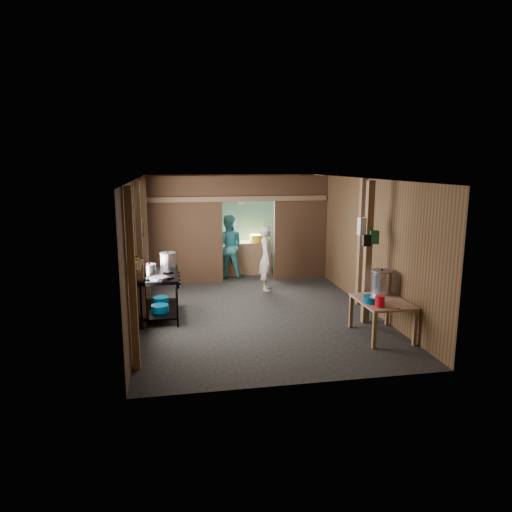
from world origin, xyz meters
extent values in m
cube|color=black|center=(0.00, 0.00, 0.00)|extent=(4.50, 7.00, 0.00)
cube|color=#4B4845|center=(0.00, 0.00, 2.60)|extent=(4.50, 7.00, 0.00)
cube|color=brown|center=(0.00, 3.50, 1.30)|extent=(4.50, 0.00, 2.60)
cube|color=brown|center=(0.00, -3.50, 1.30)|extent=(4.50, 0.00, 2.60)
cube|color=brown|center=(-2.25, 0.00, 1.30)|extent=(0.00, 7.00, 2.60)
cube|color=brown|center=(2.25, 0.00, 1.30)|extent=(0.00, 7.00, 2.60)
cube|color=brown|center=(-1.32, 2.20, 1.30)|extent=(1.85, 0.10, 2.60)
cube|color=brown|center=(1.57, 2.20, 1.30)|extent=(1.35, 0.10, 2.60)
cube|color=brown|center=(0.25, 2.20, 2.30)|extent=(1.30, 0.10, 0.60)
cube|color=#66B3AF|center=(0.00, 3.44, 1.25)|extent=(4.40, 0.06, 2.50)
cube|color=brown|center=(0.30, 2.95, 0.42)|extent=(1.20, 0.50, 0.85)
cylinder|color=white|center=(0.25, 3.40, 1.90)|extent=(0.20, 0.03, 0.20)
cube|color=brown|center=(-2.18, -2.60, 1.30)|extent=(0.10, 0.12, 2.60)
cube|color=brown|center=(-2.18, -0.80, 1.30)|extent=(0.10, 0.12, 2.60)
cube|color=brown|center=(-2.18, 1.20, 1.30)|extent=(0.10, 0.12, 2.60)
cube|color=brown|center=(2.18, -0.20, 1.30)|extent=(0.10, 0.12, 2.60)
cube|color=brown|center=(1.85, -1.30, 1.30)|extent=(0.12, 0.12, 2.60)
cube|color=brown|center=(0.00, 2.15, 2.05)|extent=(4.40, 0.12, 0.12)
cylinder|color=slate|center=(-2.21, 0.40, 1.65)|extent=(0.03, 0.34, 0.34)
cylinder|color=black|center=(-2.21, 0.80, 1.55)|extent=(0.03, 0.30, 0.30)
cube|color=brown|center=(-2.15, -2.10, 1.40)|extent=(0.14, 0.80, 0.03)
cylinder|color=white|center=(-2.15, -2.35, 1.47)|extent=(0.07, 0.07, 0.10)
cylinder|color=gold|center=(-2.15, -2.10, 1.47)|extent=(0.08, 0.08, 0.10)
cylinder|color=#1B6B3C|center=(-2.15, -1.88, 1.47)|extent=(0.06, 0.06, 0.10)
cube|color=white|center=(1.80, -1.22, 1.78)|extent=(0.22, 0.15, 0.32)
cube|color=#1B6B3C|center=(1.92, -1.36, 1.60)|extent=(0.16, 0.12, 0.24)
cube|color=black|center=(1.78, -1.38, 1.55)|extent=(0.14, 0.10, 0.20)
cylinder|color=silver|center=(-2.05, 0.10, 0.91)|extent=(0.21, 0.21, 0.10)
cylinder|color=#045C8E|center=(-1.88, -0.52, 0.23)|extent=(0.32, 0.32, 0.13)
cylinder|color=#045C8E|center=(-1.88, 0.05, 0.23)|extent=(0.30, 0.30, 0.12)
cylinder|color=#045C8E|center=(1.61, -2.10, 0.68)|extent=(0.39, 0.39, 0.11)
cylinder|color=red|center=(1.63, -2.34, 0.72)|extent=(0.20, 0.20, 0.18)
cube|color=silver|center=(1.75, -2.49, 0.63)|extent=(0.30, 0.12, 0.01)
cylinder|color=gold|center=(0.59, 2.95, 0.94)|extent=(0.34, 0.34, 0.19)
cylinder|color=#AA2F4B|center=(0.09, 2.95, 0.92)|extent=(0.12, 0.12, 0.14)
imported|color=beige|center=(0.52, 1.24, 0.75)|extent=(0.47, 0.61, 1.50)
imported|color=teal|center=(-0.21, 2.62, 0.81)|extent=(0.89, 0.75, 1.63)
camera|label=1|loc=(-1.62, -9.09, 2.89)|focal=32.87mm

